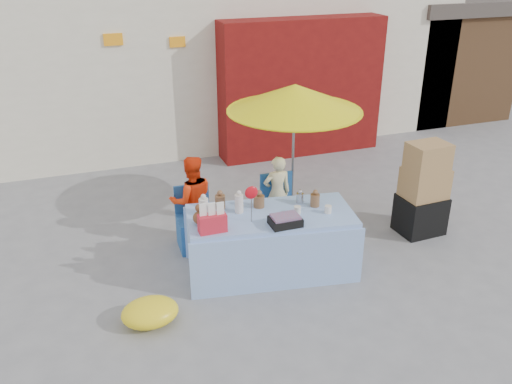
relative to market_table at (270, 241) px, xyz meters
name	(u,v)px	position (x,y,z in m)	size (l,w,h in m)	color
ground	(273,284)	(-0.08, -0.33, -0.41)	(80.00, 80.00, 0.00)	slate
market_table	(270,241)	(0.00, 0.00, 0.00)	(2.23, 1.31, 1.27)	#8AAADD
chair_left	(196,230)	(-0.75, 0.89, -0.16)	(0.50, 0.49, 0.85)	#205093
chair_right	(280,216)	(0.50, 0.89, -0.16)	(0.50, 0.49, 0.85)	#205093
vendor_orange	(192,201)	(-0.75, 1.03, 0.23)	(0.62, 0.49, 1.28)	red
vendor_beige	(277,193)	(0.50, 1.03, 0.15)	(0.41, 0.27, 1.12)	beige
umbrella	(295,98)	(0.80, 1.18, 1.48)	(1.90, 1.90, 2.09)	gray
box_stack	(423,192)	(2.41, 0.22, 0.22)	(0.64, 0.54, 1.37)	black
tarp_bundle	(150,312)	(-1.63, -0.57, -0.27)	(0.63, 0.51, 0.29)	yellow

